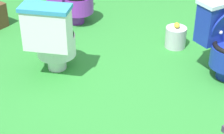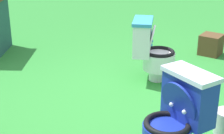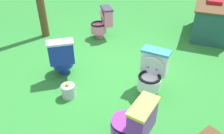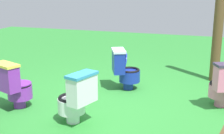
% 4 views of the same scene
% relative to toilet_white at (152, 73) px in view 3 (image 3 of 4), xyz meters
% --- Properties ---
extents(ground, '(14.00, 14.00, 0.00)m').
position_rel_toilet_white_xyz_m(ground, '(-0.41, -0.85, -0.37)').
color(ground, '#2D8433').
extents(toilet_white, '(0.59, 0.53, 0.73)m').
position_rel_toilet_white_xyz_m(toilet_white, '(0.00, 0.00, 0.00)').
color(toilet_white, white).
rests_on(toilet_white, ground).
extents(toilet_blue, '(0.61, 0.57, 0.73)m').
position_rel_toilet_white_xyz_m(toilet_blue, '(-0.22, -1.56, 0.00)').
color(toilet_blue, '#192D9E').
rests_on(toilet_blue, ground).
extents(toilet_purple, '(0.56, 0.61, 0.73)m').
position_rel_toilet_white_xyz_m(toilet_purple, '(1.10, -0.19, -0.00)').
color(toilet_purple, purple).
rests_on(toilet_purple, ground).
extents(toilet_pink, '(0.57, 0.62, 0.73)m').
position_rel_toilet_white_xyz_m(toilet_pink, '(-1.88, -1.20, 0.00)').
color(toilet_pink, pink).
rests_on(toilet_pink, ground).
extents(vendor_table, '(1.60, 1.13, 0.85)m').
position_rel_toilet_white_xyz_m(vendor_table, '(-2.50, 1.36, 0.02)').
color(vendor_table, '#23514C').
rests_on(vendor_table, ground).
extents(lemon_bucket, '(0.22, 0.22, 0.28)m').
position_rel_toilet_white_xyz_m(lemon_bucket, '(0.35, -1.27, -0.26)').
color(lemon_bucket, '#B7B7BF').
rests_on(lemon_bucket, ground).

